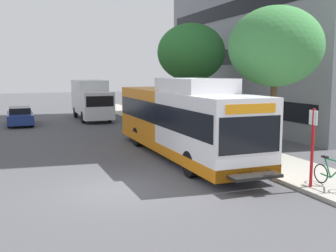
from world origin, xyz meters
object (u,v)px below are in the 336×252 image
Objects in this scene: bicycle_parked at (333,175)px; street_tree_mid_block at (191,53)px; bus_stop_sign_pole at (313,142)px; street_tree_near_stop at (275,47)px; transit_bus at (182,120)px; parked_car_far_lane at (20,116)px; box_truck_background at (91,99)px.

bicycle_parked is 15.36m from street_tree_mid_block.
street_tree_near_stop is (1.80, 4.63, 3.35)m from bus_stop_sign_pole.
transit_bus is 1.75× the size of street_tree_mid_block.
street_tree_mid_block is (3.98, 7.70, 3.50)m from transit_bus.
street_tree_mid_block is 1.55× the size of parked_car_far_lane.
bicycle_parked is (0.63, -0.32, -1.09)m from bus_stop_sign_pole.
transit_bus is 1.85× the size of street_tree_near_stop.
street_tree_mid_block reaches higher than bicycle_parked.
street_tree_near_stop is (1.17, 4.94, 4.44)m from bicycle_parked.
bus_stop_sign_pole is at bearing -74.31° from transit_bus.
street_tree_near_stop is 20.10m from parked_car_far_lane.
box_truck_background is (-3.65, 23.18, 1.18)m from bicycle_parked.
street_tree_near_stop is 0.95× the size of street_tree_mid_block.
street_tree_near_stop reaches higher than box_truck_background.
street_tree_mid_block is at bearing 87.94° from street_tree_near_stop.
transit_bus is at bearing -117.34° from street_tree_mid_block.
bus_stop_sign_pole is 0.37× the size of street_tree_mid_block.
transit_bus is 6.96× the size of bicycle_parked.
parked_car_far_lane is (-10.44, 16.62, -4.34)m from street_tree_near_stop.
bus_stop_sign_pole is at bearing -67.87° from parked_car_far_lane.
transit_bus is 7.38m from bicycle_parked.
box_truck_background reaches higher than parked_car_far_lane.
bicycle_parked is at bearing -81.04° from box_truck_background.
bus_stop_sign_pole is 0.37× the size of box_truck_background.
street_tree_mid_block reaches higher than parked_car_far_lane.
bus_stop_sign_pole reaches higher than bicycle_parked.
street_tree_near_stop is at bearing -57.87° from parked_car_far_lane.
bicycle_parked is 0.39× the size of parked_car_far_lane.
bicycle_parked is at bearing -70.20° from transit_bus.
bicycle_parked is at bearing -66.74° from parked_car_far_lane.
street_tree_mid_block is 10.63m from box_truck_background.
transit_bus is 5.27m from street_tree_near_stop.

